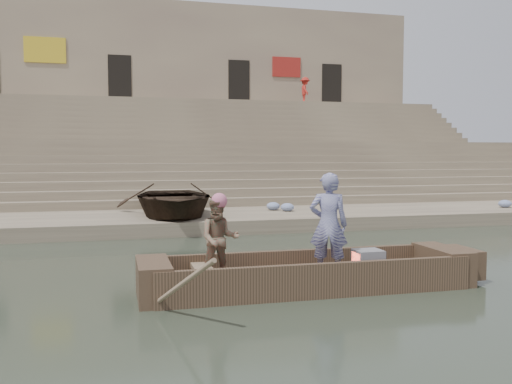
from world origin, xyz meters
name	(u,v)px	position (x,y,z in m)	size (l,w,h in m)	color
ground	(261,288)	(0.00, 0.00, 0.00)	(120.00, 120.00, 0.00)	#262F23
lower_landing	(195,221)	(0.00, 8.00, 0.20)	(32.00, 4.00, 0.40)	gray
mid_landing	(170,173)	(0.00, 15.50, 1.40)	(32.00, 3.00, 2.80)	gray
upper_landing	(158,148)	(0.00, 22.50, 2.60)	(32.00, 3.00, 5.20)	gray
ghat_steps	(167,164)	(0.00, 17.19, 1.80)	(32.00, 11.00, 5.20)	gray
building_wall	(153,100)	(0.00, 26.50, 5.60)	(32.00, 5.07, 11.20)	#9D8B6A
main_rowboat	(308,283)	(0.75, -0.25, 0.11)	(5.00, 1.30, 0.22)	brown
rowboat_trim	(320,271)	(0.96, -0.25, 0.31)	(6.04, 2.63, 2.02)	brown
standing_man	(328,225)	(1.08, -0.32, 1.09)	(0.63, 0.42, 1.74)	navy
rowing_man	(219,239)	(-0.74, -0.18, 0.90)	(0.66, 0.51, 1.35)	#2B825B
television	(367,261)	(1.83, -0.25, 0.42)	(0.46, 0.42, 0.40)	gray
beached_rowboat	(173,199)	(-0.68, 7.85, 0.89)	(3.40, 4.77, 0.99)	#2D2116
pedestrian	(305,91)	(8.70, 22.47, 6.00)	(1.04, 0.60, 1.61)	#B1261E
cloth_bundles	(358,206)	(5.52, 8.09, 0.53)	(8.51, 1.58, 0.26)	#3F5999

